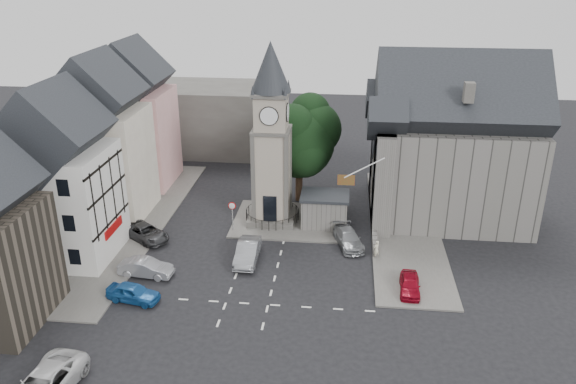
# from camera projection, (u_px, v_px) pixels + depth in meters

# --- Properties ---
(ground) EXTENTS (120.00, 120.00, 0.00)m
(ground) POSITION_uv_depth(u_px,v_px,m) (259.00, 264.00, 44.54)
(ground) COLOR black
(ground) RESTS_ON ground
(pavement_west) EXTENTS (6.00, 30.00, 0.14)m
(pavement_west) POSITION_uv_depth(u_px,v_px,m) (134.00, 223.00, 51.25)
(pavement_west) COLOR #595651
(pavement_west) RESTS_ON ground
(pavement_east) EXTENTS (6.00, 26.00, 0.14)m
(pavement_east) POSITION_uv_depth(u_px,v_px,m) (404.00, 226.00, 50.65)
(pavement_east) COLOR #595651
(pavement_east) RESTS_ON ground
(central_island) EXTENTS (10.00, 8.00, 0.16)m
(central_island) POSITION_uv_depth(u_px,v_px,m) (289.00, 221.00, 51.69)
(central_island) COLOR #595651
(central_island) RESTS_ON ground
(road_markings) EXTENTS (20.00, 8.00, 0.01)m
(road_markings) POSITION_uv_depth(u_px,v_px,m) (247.00, 303.00, 39.50)
(road_markings) COLOR silver
(road_markings) RESTS_ON ground
(clock_tower) EXTENTS (4.86, 4.86, 16.25)m
(clock_tower) POSITION_uv_depth(u_px,v_px,m) (272.00, 136.00, 48.70)
(clock_tower) COLOR #4C4944
(clock_tower) RESTS_ON ground
(stone_shelter) EXTENTS (4.30, 3.30, 3.08)m
(stone_shelter) POSITION_uv_depth(u_px,v_px,m) (325.00, 210.00, 50.33)
(stone_shelter) COLOR #65635D
(stone_shelter) RESTS_ON ground
(town_tree) EXTENTS (7.20, 7.20, 10.80)m
(town_tree) POSITION_uv_depth(u_px,v_px,m) (299.00, 133.00, 53.54)
(town_tree) COLOR black
(town_tree) RESTS_ON ground
(warning_sign_post) EXTENTS (0.70, 0.19, 2.85)m
(warning_sign_post) POSITION_uv_depth(u_px,v_px,m) (232.00, 211.00, 49.05)
(warning_sign_post) COLOR black
(warning_sign_post) RESTS_ON ground
(terrace_pink) EXTENTS (8.10, 7.60, 12.80)m
(terrace_pink) POSITION_uv_depth(u_px,v_px,m) (134.00, 123.00, 58.18)
(terrace_pink) COLOR #DD9C97
(terrace_pink) RESTS_ON ground
(terrace_cream) EXTENTS (8.10, 7.60, 12.80)m
(terrace_cream) POSITION_uv_depth(u_px,v_px,m) (103.00, 147.00, 50.85)
(terrace_cream) COLOR beige
(terrace_cream) RESTS_ON ground
(terrace_tudor) EXTENTS (8.10, 7.60, 12.00)m
(terrace_tudor) POSITION_uv_depth(u_px,v_px,m) (61.00, 184.00, 43.68)
(terrace_tudor) COLOR silver
(terrace_tudor) RESTS_ON ground
(backdrop_west) EXTENTS (20.00, 10.00, 8.00)m
(backdrop_west) POSITION_uv_depth(u_px,v_px,m) (198.00, 118.00, 69.82)
(backdrop_west) COLOR #4C4944
(backdrop_west) RESTS_ON ground
(east_building) EXTENTS (14.40, 11.40, 12.60)m
(east_building) POSITION_uv_depth(u_px,v_px,m) (447.00, 152.00, 50.63)
(east_building) COLOR #65635D
(east_building) RESTS_ON ground
(east_boundary_wall) EXTENTS (0.40, 16.00, 0.90)m
(east_boundary_wall) POSITION_uv_depth(u_px,v_px,m) (372.00, 212.00, 52.61)
(east_boundary_wall) COLOR #65635D
(east_boundary_wall) RESTS_ON ground
(flagpole) EXTENTS (3.68, 0.10, 2.74)m
(flagpole) POSITION_uv_depth(u_px,v_px,m) (364.00, 168.00, 44.69)
(flagpole) COLOR white
(flagpole) RESTS_ON ground
(car_west_blue) EXTENTS (4.07, 2.23, 1.31)m
(car_west_blue) POSITION_uv_depth(u_px,v_px,m) (133.00, 293.00, 39.59)
(car_west_blue) COLOR #1C589E
(car_west_blue) RESTS_ON ground
(car_west_silver) EXTENTS (4.25, 1.76, 1.37)m
(car_west_silver) POSITION_uv_depth(u_px,v_px,m) (146.00, 268.00, 42.69)
(car_west_silver) COLOR #9E9FA5
(car_west_silver) RESTS_ON ground
(car_west_grey) EXTENTS (5.12, 4.53, 1.32)m
(car_west_grey) POSITION_uv_depth(u_px,v_px,m) (146.00, 233.00, 48.16)
(car_west_grey) COLOR #2F2F31
(car_west_grey) RESTS_ON ground
(car_island_silver) EXTENTS (1.70, 4.73, 1.55)m
(car_island_silver) POSITION_uv_depth(u_px,v_px,m) (248.00, 252.00, 44.80)
(car_island_silver) COLOR gray
(car_island_silver) RESTS_ON ground
(car_island_east) EXTENTS (3.08, 4.90, 1.32)m
(car_island_east) POSITION_uv_depth(u_px,v_px,m) (348.00, 238.00, 47.16)
(car_island_east) COLOR gray
(car_island_east) RESTS_ON ground
(car_east_red) EXTENTS (1.64, 3.67, 1.22)m
(car_east_red) POSITION_uv_depth(u_px,v_px,m) (410.00, 284.00, 40.65)
(car_east_red) COLOR maroon
(car_east_red) RESTS_ON ground
(pedestrian) EXTENTS (0.67, 0.67, 1.56)m
(pedestrian) POSITION_uv_depth(u_px,v_px,m) (376.00, 249.00, 45.15)
(pedestrian) COLOR beige
(pedestrian) RESTS_ON ground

